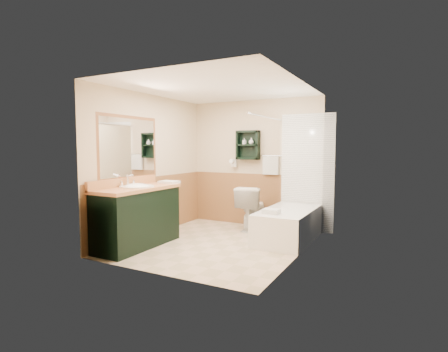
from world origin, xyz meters
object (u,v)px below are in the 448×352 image
wall_shelf (248,145)px  toilet (252,208)px  vanity (138,217)px  vanity_book (161,176)px  soap_bottle_b (251,142)px  hair_dryer (234,163)px  bathtub (288,225)px  soap_bottle_a (244,143)px

wall_shelf → toilet: size_ratio=0.68×
vanity → vanity_book: vanity_book is taller
vanity → vanity_book: bearing=101.8°
toilet → soap_bottle_b: (-0.12, 0.24, 1.22)m
wall_shelf → hair_dryer: size_ratio=2.29×
vanity → soap_bottle_b: soap_bottle_b is taller
vanity → bathtub: (1.92, 1.40, -0.20)m
hair_dryer → bathtub: bearing=-28.6°
wall_shelf → soap_bottle_a: wall_shelf is taller
vanity → soap_bottle_b: (0.97, 2.09, 1.16)m
bathtub → soap_bottle_b: soap_bottle_b is taller
toilet → vanity_book: bearing=32.8°
soap_bottle_a → soap_bottle_b: (0.14, 0.00, 0.02)m
toilet → soap_bottle_a: soap_bottle_a is taller
soap_bottle_b → hair_dryer: bearing=175.4°
wall_shelf → soap_bottle_b: (0.07, -0.01, 0.06)m
hair_dryer → wall_shelf: bearing=-4.8°
vanity → soap_bottle_a: size_ratio=12.25×
bathtub → soap_bottle_a: bearing=147.7°
vanity_book → hair_dryer: bearing=33.6°
vanity → hair_dryer: bearing=74.4°
vanity → soap_bottle_a: soap_bottle_a is taller
wall_shelf → hair_dryer: 0.46m
hair_dryer → soap_bottle_b: (0.37, -0.03, 0.41)m
wall_shelf → bathtub: 1.80m
wall_shelf → hair_dryer: wall_shelf is taller
wall_shelf → vanity: 2.53m
bathtub → vanity_book: (-2.08, -0.61, 0.76)m
soap_bottle_b → vanity: bearing=-114.8°
hair_dryer → soap_bottle_b: bearing=-4.6°
soap_bottle_a → bathtub: bearing=-32.3°
wall_shelf → soap_bottle_a: size_ratio=4.68×
vanity → vanity_book: size_ratio=7.24×
vanity → bathtub: vanity is taller
hair_dryer → vanity_book: size_ratio=1.21×
vanity → soap_bottle_a: bearing=68.5°
bathtub → soap_bottle_b: (-0.95, 0.69, 1.36)m
vanity → toilet: bearing=59.6°
wall_shelf → toilet: wall_shelf is taller
wall_shelf → vanity_book: 1.77m
soap_bottle_a → vanity_book: bearing=-127.2°
wall_shelf → bathtub: size_ratio=0.37×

